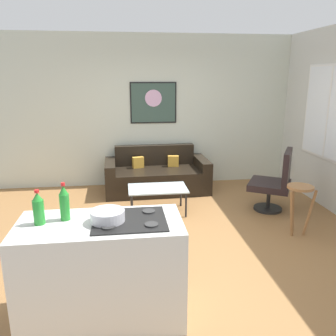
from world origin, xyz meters
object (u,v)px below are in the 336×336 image
couch (157,176)px  soda_bottle (38,209)px  bar_stool (300,197)px  wall_painting (153,103)px  coffee_table (158,190)px  mixing_bowl (108,217)px  soda_bottle_2 (64,203)px  armchair (275,182)px

couch → soda_bottle: soda_bottle is taller
bar_stool → wall_painting: 3.19m
coffee_table → mixing_bowl: (-0.64, -2.33, 0.58)m
wall_painting → coffee_table: bearing=-93.1°
soda_bottle → mixing_bowl: size_ratio=1.03×
mixing_bowl → wall_painting: size_ratio=0.33×
coffee_table → soda_bottle_2: bearing=-113.9°
mixing_bowl → soda_bottle: bearing=175.9°
soda_bottle → armchair: bearing=35.6°
soda_bottle → mixing_bowl: (0.54, -0.04, -0.08)m
bar_stool → soda_bottle_2: 3.07m
coffee_table → soda_bottle_2: size_ratio=2.76×
coffee_table → mixing_bowl: bearing=-105.3°
mixing_bowl → couch: bearing=77.9°
coffee_table → soda_bottle: (-1.18, -2.30, 0.66)m
bar_stool → wall_painting: size_ratio=0.78×
armchair → soda_bottle_2: (-2.80, -2.08, 0.57)m
couch → soda_bottle: size_ratio=6.45×
armchair → soda_bottle: (-3.00, -2.14, 0.55)m
bar_stool → couch: bearing=129.1°
bar_stool → wall_painting: (-1.68, 2.50, 1.04)m
couch → wall_painting: bearing=91.0°
couch → mixing_bowl: size_ratio=6.63×
wall_painting → soda_bottle_2: bearing=-106.0°
armchair → bar_stool: (-0.05, -0.83, 0.05)m
armchair → mixing_bowl: (-2.45, -2.18, 0.47)m
mixing_bowl → bar_stool: bearing=29.3°
couch → soda_bottle_2: size_ratio=5.81×
couch → wall_painting: wall_painting is taller
couch → soda_bottle: bearing=-110.7°
bar_stool → soda_bottle_2: bearing=-155.6°
bar_stool → soda_bottle: soda_bottle is taller
couch → wall_painting: (-0.01, 0.44, 1.30)m
couch → bar_stool: size_ratio=2.78×
coffee_table → wall_painting: size_ratio=1.03×
armchair → mixing_bowl: mixing_bowl is taller
couch → armchair: 2.12m
soda_bottle → wall_painting: (1.27, 3.81, 0.54)m
couch → soda_bottle: 3.68m
armchair → soda_bottle: size_ratio=3.37×
wall_painting → bar_stool: bearing=-56.1°
couch → bar_stool: couch is taller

